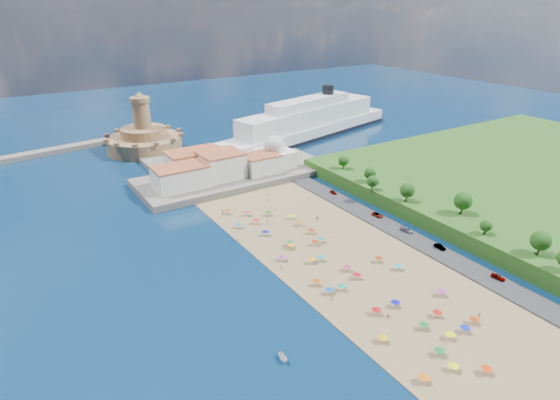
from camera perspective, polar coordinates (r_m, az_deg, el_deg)
ground at (r=157.14m, az=3.67°, el=-6.05°), size 700.00×700.00×0.00m
terrace at (r=218.17m, az=-5.43°, el=2.99°), size 90.00×36.00×3.00m
jetty at (r=241.13m, az=-13.94°, el=4.31°), size 18.00×70.00×2.40m
waterfront_buildings at (r=211.42m, az=-8.72°, el=3.98°), size 57.00×29.00×11.00m
domed_building at (r=223.29m, az=-0.68°, el=5.60°), size 16.00×16.00×15.00m
fortress at (r=267.08m, az=-16.20°, el=7.14°), size 40.00×40.00×32.40m
cruise_ship at (r=283.84m, az=3.51°, el=9.33°), size 132.66×49.89×28.76m
beach_parasols at (r=144.02m, az=7.40°, el=-8.18°), size 31.75×108.54×2.20m
beachgoers at (r=158.94m, az=2.57°, el=-5.20°), size 35.17×95.78×1.88m
moored_boats at (r=109.02m, az=6.45°, el=-21.22°), size 12.22×26.77×1.49m
parked_cars at (r=172.89m, az=15.06°, el=-3.46°), size 2.75×82.15×1.40m
hillside_trees at (r=177.50m, az=18.94°, el=-0.08°), size 16.88×105.61×8.19m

